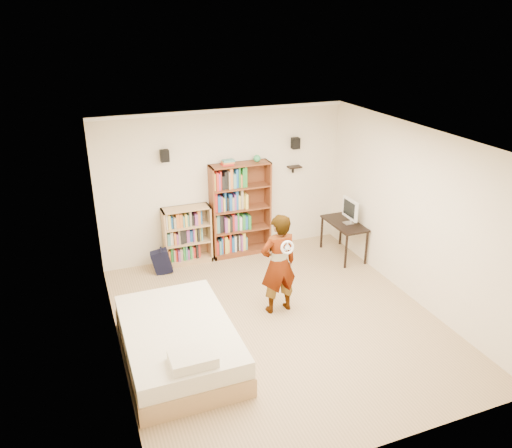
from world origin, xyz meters
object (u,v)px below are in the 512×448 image
(computer_desk, at_px, (343,239))
(daybed, at_px, (178,338))
(tall_bookshelf, at_px, (241,210))
(low_bookshelf, at_px, (187,235))
(person, at_px, (278,264))

(computer_desk, height_order, daybed, computer_desk)
(tall_bookshelf, height_order, low_bookshelf, tall_bookshelf)
(low_bookshelf, distance_m, computer_desk, 2.86)
(computer_desk, distance_m, person, 2.31)
(tall_bookshelf, height_order, person, tall_bookshelf)
(daybed, distance_m, person, 1.83)
(person, bearing_deg, tall_bookshelf, -97.07)
(low_bookshelf, bearing_deg, person, -66.84)
(computer_desk, height_order, person, person)
(tall_bookshelf, bearing_deg, computer_desk, -24.12)
(daybed, relative_size, person, 1.34)
(low_bookshelf, bearing_deg, daybed, -106.45)
(low_bookshelf, xyz_separation_m, person, (0.88, -2.05, 0.26))
(person, bearing_deg, low_bookshelf, -70.16)
(tall_bookshelf, distance_m, person, 2.06)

